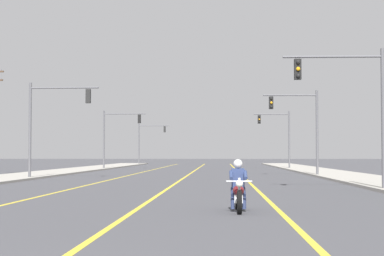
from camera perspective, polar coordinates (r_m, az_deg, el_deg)
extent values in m
cube|color=yellow|center=(51.33, -0.18, -4.15)|extent=(0.16, 100.00, 0.01)
cube|color=yellow|center=(51.73, -5.06, -4.13)|extent=(0.16, 100.00, 0.01)
cube|color=yellow|center=(51.30, 4.39, -4.15)|extent=(0.16, 100.00, 0.01)
cube|color=#ADA89E|center=(47.12, 13.40, -4.17)|extent=(4.40, 110.00, 0.14)
cube|color=#ADA89E|center=(48.28, -14.07, -4.12)|extent=(4.40, 110.00, 0.14)
cylinder|color=black|center=(16.97, 4.31, -6.71)|extent=(0.12, 0.64, 0.64)
cylinder|color=black|center=(18.52, 4.13, -6.34)|extent=(0.12, 0.64, 0.64)
cylinder|color=silver|center=(17.05, 4.29, -5.63)|extent=(0.07, 0.33, 0.68)
sphere|color=white|center=(16.89, 4.31, -5.03)|extent=(0.20, 0.20, 0.20)
cylinder|color=silver|center=(17.09, 4.28, -4.83)|extent=(0.70, 0.05, 0.04)
ellipsoid|color=maroon|center=(17.60, 4.22, -5.64)|extent=(0.32, 0.56, 0.28)
cube|color=silver|center=(17.74, 4.21, -6.36)|extent=(0.24, 0.44, 0.24)
cube|color=black|center=(18.05, 4.18, -5.75)|extent=(0.28, 0.52, 0.12)
cube|color=maroon|center=(18.45, 4.13, -5.43)|extent=(0.20, 0.36, 0.08)
cylinder|color=silver|center=(18.14, 3.73, -6.49)|extent=(0.08, 0.55, 0.08)
cube|color=navy|center=(17.99, 4.18, -4.55)|extent=(0.36, 0.24, 0.56)
sphere|color=silver|center=(17.96, 4.18, -3.24)|extent=(0.26, 0.26, 0.26)
cylinder|color=navy|center=(17.87, 4.65, -5.78)|extent=(0.14, 0.44, 0.30)
cylinder|color=navy|center=(17.71, 4.74, -6.78)|extent=(0.11, 0.16, 0.35)
cylinder|color=navy|center=(17.73, 4.85, -4.25)|extent=(0.10, 0.52, 0.27)
cylinder|color=navy|center=(17.86, 3.74, -5.78)|extent=(0.14, 0.44, 0.30)
cylinder|color=navy|center=(17.70, 3.70, -6.79)|extent=(0.11, 0.16, 0.35)
cylinder|color=navy|center=(17.72, 3.56, -4.26)|extent=(0.10, 0.52, 0.27)
cylinder|color=#56565B|center=(28.51, 16.90, 0.74)|extent=(0.18, 0.18, 6.20)
cylinder|color=#56565B|center=(28.32, 12.58, 6.31)|extent=(4.32, 0.15, 0.11)
cube|color=black|center=(28.00, 9.53, 5.25)|extent=(0.30, 0.24, 0.90)
sphere|color=black|center=(27.89, 9.57, 5.90)|extent=(0.18, 0.18, 0.18)
sphere|color=orange|center=(27.85, 9.57, 5.29)|extent=(0.18, 0.18, 0.18)
sphere|color=black|center=(27.81, 9.58, 4.68)|extent=(0.18, 0.18, 0.18)
cylinder|color=#56565B|center=(41.76, -14.43, -0.24)|extent=(0.18, 0.18, 6.20)
cylinder|color=#56565B|center=(41.30, -11.46, 3.58)|extent=(4.45, 0.23, 0.11)
cube|color=black|center=(40.86, -9.36, 2.85)|extent=(0.31, 0.25, 0.90)
sphere|color=black|center=(41.04, -9.31, 3.25)|extent=(0.18, 0.18, 0.18)
sphere|color=orange|center=(41.01, -9.31, 2.83)|extent=(0.18, 0.18, 0.18)
sphere|color=black|center=(40.98, -9.31, 2.42)|extent=(0.18, 0.18, 0.18)
cylinder|color=#56565B|center=(46.26, 11.24, -0.47)|extent=(0.18, 0.18, 6.20)
cylinder|color=#56565B|center=(46.11, 8.84, 2.94)|extent=(3.89, 0.26, 0.11)
cube|color=black|center=(45.88, 7.16, 2.27)|extent=(0.31, 0.25, 0.90)
sphere|color=black|center=(45.75, 7.18, 2.66)|extent=(0.18, 0.18, 0.18)
sphere|color=orange|center=(45.72, 7.19, 2.29)|extent=(0.18, 0.18, 0.18)
sphere|color=black|center=(45.70, 7.19, 1.91)|extent=(0.18, 0.18, 0.18)
cylinder|color=#56565B|center=(67.31, -7.96, -1.07)|extent=(0.18, 0.18, 6.20)
cylinder|color=#56565B|center=(66.93, -6.09, 1.28)|extent=(4.46, 0.37, 0.11)
cube|color=black|center=(66.59, -4.78, 0.82)|extent=(0.31, 0.26, 0.90)
sphere|color=black|center=(66.76, -4.75, 1.07)|extent=(0.18, 0.18, 0.18)
sphere|color=orange|center=(66.75, -4.76, 0.82)|extent=(0.18, 0.18, 0.18)
sphere|color=black|center=(66.73, -4.76, 0.56)|extent=(0.18, 0.18, 0.18)
cylinder|color=#56565B|center=(68.07, 8.78, -1.08)|extent=(0.18, 0.18, 6.20)
cylinder|color=#56565B|center=(67.92, 7.19, 1.24)|extent=(3.76, 0.29, 0.11)
cube|color=black|center=(67.73, 6.09, 0.78)|extent=(0.31, 0.25, 0.90)
sphere|color=black|center=(67.59, 6.10, 1.04)|extent=(0.18, 0.18, 0.18)
sphere|color=orange|center=(67.57, 6.11, 0.78)|extent=(0.18, 0.18, 0.18)
sphere|color=black|center=(67.56, 6.11, 0.53)|extent=(0.18, 0.18, 0.18)
cylinder|color=#56565B|center=(94.72, -4.82, -1.45)|extent=(0.18, 0.18, 6.20)
cylinder|color=#56565B|center=(94.54, -3.45, 0.21)|extent=(4.54, 0.12, 0.11)
cube|color=black|center=(94.36, -2.49, -0.12)|extent=(0.30, 0.24, 0.90)
sphere|color=black|center=(94.53, -2.48, 0.06)|extent=(0.18, 0.18, 0.18)
sphere|color=orange|center=(94.51, -2.48, -0.12)|extent=(0.18, 0.18, 0.18)
sphere|color=black|center=(94.50, -2.48, -0.30)|extent=(0.18, 0.18, 0.18)
cylinder|color=slate|center=(49.83, -16.85, 5.02)|extent=(0.08, 0.08, 0.12)
cylinder|color=slate|center=(49.77, -16.91, 4.28)|extent=(0.08, 0.08, 0.12)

